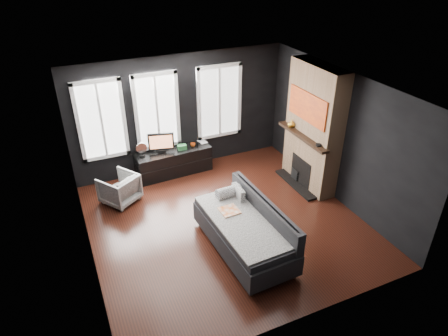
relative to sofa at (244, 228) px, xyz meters
name	(u,v)px	position (x,y,z in m)	size (l,w,h in m)	color
floor	(226,223)	(0.03, 0.81, -0.47)	(5.00, 5.00, 0.00)	black
ceiling	(226,89)	(0.03, 0.81, 2.23)	(5.00, 5.00, 0.00)	white
wall_back	(180,113)	(0.03, 3.31, 0.88)	(5.00, 0.02, 2.70)	black
wall_left	(80,194)	(-2.47, 0.81, 0.88)	(0.02, 5.00, 2.70)	black
wall_right	(339,137)	(2.53, 0.81, 0.88)	(0.02, 5.00, 2.70)	black
windows	(158,72)	(-0.42, 3.27, 1.91)	(4.00, 0.16, 1.76)	white
fireplace	(313,128)	(2.33, 1.41, 0.88)	(0.70, 1.62, 2.70)	#93724C
sofa	(244,228)	(0.00, 0.00, 0.00)	(1.08, 2.17, 0.93)	#242426
stripe_pillow	(238,196)	(0.21, 0.65, 0.21)	(0.09, 0.39, 0.39)	gray
armchair	(119,187)	(-1.68, 2.39, -0.12)	(0.67, 0.62, 0.69)	silver
media_console	(174,162)	(-0.29, 3.05, -0.17)	(1.74, 0.54, 0.60)	black
monitor	(161,142)	(-0.54, 3.07, 0.40)	(0.59, 0.13, 0.53)	black
desk_fan	(142,149)	(-1.00, 3.05, 0.31)	(0.25, 0.25, 0.35)	#9C9C9C
mug	(193,144)	(0.20, 3.04, 0.19)	(0.11, 0.09, 0.11)	#CD5015
book	(199,139)	(0.40, 3.15, 0.25)	(0.17, 0.02, 0.23)	#BDA993
storage_box	(182,147)	(-0.08, 3.01, 0.19)	(0.20, 0.13, 0.11)	#2A6E37
mantel_vase	(292,123)	(2.08, 1.86, 0.85)	(0.17, 0.17, 0.17)	yellow
mantel_clock	(319,145)	(2.08, 0.86, 0.78)	(0.11, 0.11, 0.04)	black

